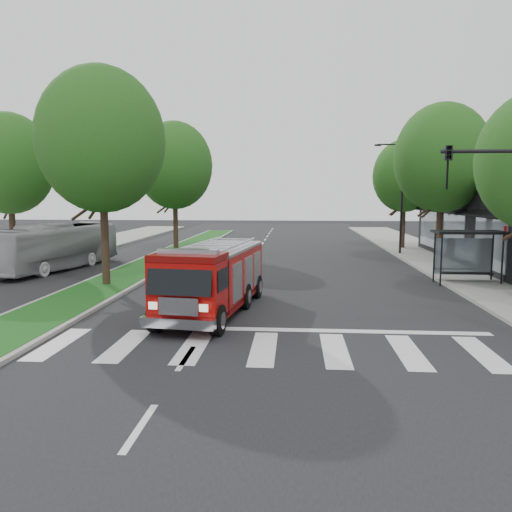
# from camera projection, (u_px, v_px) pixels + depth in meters

# --- Properties ---
(ground) EXTENTS (140.00, 140.00, 0.00)m
(ground) POSITION_uv_depth(u_px,v_px,m) (211.00, 321.00, 17.19)
(ground) COLOR black
(ground) RESTS_ON ground
(sidewalk_right) EXTENTS (5.00, 80.00, 0.15)m
(sidewalk_right) POSITION_uv_depth(u_px,v_px,m) (479.00, 277.00, 26.13)
(sidewalk_right) COLOR gray
(sidewalk_right) RESTS_ON ground
(median) EXTENTS (3.00, 50.00, 0.15)m
(median) POSITION_uv_depth(u_px,v_px,m) (170.00, 255.00, 35.45)
(median) COLOR gray
(median) RESTS_ON ground
(bus_shelter) EXTENTS (3.20, 1.60, 2.61)m
(bus_shelter) POSITION_uv_depth(u_px,v_px,m) (467.00, 242.00, 24.15)
(bus_shelter) COLOR black
(bus_shelter) RESTS_ON ground
(tree_right_mid) EXTENTS (5.60, 5.60, 9.72)m
(tree_right_mid) POSITION_uv_depth(u_px,v_px,m) (442.00, 158.00, 29.39)
(tree_right_mid) COLOR black
(tree_right_mid) RESTS_ON ground
(tree_right_far) EXTENTS (5.00, 5.00, 8.73)m
(tree_right_far) POSITION_uv_depth(u_px,v_px,m) (405.00, 176.00, 39.36)
(tree_right_far) COLOR black
(tree_right_far) RESTS_ON ground
(tree_median_near) EXTENTS (5.80, 5.80, 10.16)m
(tree_median_near) POSITION_uv_depth(u_px,v_px,m) (101.00, 140.00, 22.76)
(tree_median_near) COLOR black
(tree_median_near) RESTS_ON ground
(tree_median_far) EXTENTS (5.60, 5.60, 9.72)m
(tree_median_far) POSITION_uv_depth(u_px,v_px,m) (174.00, 166.00, 36.66)
(tree_median_far) COLOR black
(tree_median_far) RESTS_ON ground
(tree_left_mid) EXTENTS (5.20, 5.20, 9.16)m
(tree_left_mid) POSITION_uv_depth(u_px,v_px,m) (9.00, 164.00, 29.38)
(tree_left_mid) COLOR black
(tree_left_mid) RESTS_ON ground
(streetlight_right_far) EXTENTS (2.11, 0.20, 8.00)m
(streetlight_right_far) POSITION_uv_depth(u_px,v_px,m) (400.00, 193.00, 35.66)
(streetlight_right_far) COLOR black
(streetlight_right_far) RESTS_ON ground
(fire_engine) EXTENTS (3.24, 7.85, 2.64)m
(fire_engine) POSITION_uv_depth(u_px,v_px,m) (213.00, 279.00, 18.30)
(fire_engine) COLOR #620605
(fire_engine) RESTS_ON ground
(city_bus) EXTENTS (3.92, 9.89, 2.69)m
(city_bus) POSITION_uv_depth(u_px,v_px,m) (57.00, 247.00, 28.93)
(city_bus) COLOR #AAAAAE
(city_bus) RESTS_ON ground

